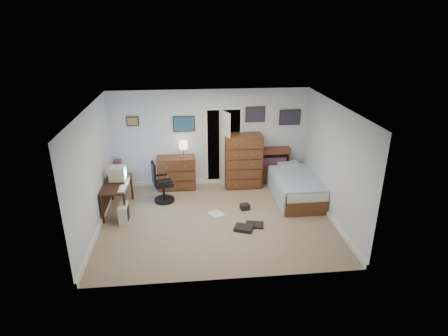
# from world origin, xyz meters

# --- Properties ---
(floor) EXTENTS (5.00, 4.00, 0.02)m
(floor) POSITION_xyz_m (0.00, 0.00, -0.01)
(floor) COLOR tan
(floor) RESTS_ON ground
(computer_desk) EXTENTS (0.55, 1.19, 0.68)m
(computer_desk) POSITION_xyz_m (-2.28, 0.68, 0.53)
(computer_desk) COLOR #331A11
(computer_desk) RESTS_ON floor
(crt_monitor) EXTENTS (0.36, 0.33, 0.33)m
(crt_monitor) POSITION_xyz_m (-2.18, 0.83, 0.85)
(crt_monitor) COLOR beige
(crt_monitor) RESTS_ON computer_desk
(keyboard) EXTENTS (0.14, 0.36, 0.02)m
(keyboard) POSITION_xyz_m (-2.02, 0.33, 0.69)
(keyboard) COLOR beige
(keyboard) RESTS_ON computer_desk
(pc_tower) EXTENTS (0.19, 0.38, 0.41)m
(pc_tower) POSITION_xyz_m (-2.00, 0.13, 0.21)
(pc_tower) COLOR beige
(pc_tower) RESTS_ON floor
(office_chair) EXTENTS (0.59, 0.59, 1.01)m
(office_chair) POSITION_xyz_m (-1.24, 1.03, 0.39)
(office_chair) COLOR black
(office_chair) RESTS_ON floor
(media_stack) EXTENTS (0.18, 0.18, 0.86)m
(media_stack) POSITION_xyz_m (-2.32, 1.66, 0.43)
(media_stack) COLOR maroon
(media_stack) RESTS_ON floor
(low_dresser) EXTENTS (0.96, 0.50, 0.85)m
(low_dresser) POSITION_xyz_m (-0.89, 1.77, 0.42)
(low_dresser) COLOR brown
(low_dresser) RESTS_ON floor
(table_lamp) EXTENTS (0.22, 0.22, 0.41)m
(table_lamp) POSITION_xyz_m (-0.69, 1.77, 1.15)
(table_lamp) COLOR gold
(table_lamp) RESTS_ON low_dresser
(doorway) EXTENTS (0.96, 1.12, 2.05)m
(doorway) POSITION_xyz_m (0.35, 2.27, 1.00)
(doorway) COLOR black
(doorway) RESTS_ON floor
(tall_dresser) EXTENTS (0.96, 0.58, 1.40)m
(tall_dresser) POSITION_xyz_m (0.82, 1.75, 0.70)
(tall_dresser) COLOR brown
(tall_dresser) RESTS_ON floor
(headboard_bookcase) EXTENTS (1.09, 0.29, 0.97)m
(headboard_bookcase) POSITION_xyz_m (1.53, 1.86, 0.52)
(headboard_bookcase) COLOR brown
(headboard_bookcase) RESTS_ON floor
(bed) EXTENTS (1.06, 1.95, 0.64)m
(bed) POSITION_xyz_m (1.99, 0.92, 0.30)
(bed) COLOR brown
(bed) RESTS_ON floor
(wall_posters) EXTENTS (4.38, 0.04, 0.60)m
(wall_posters) POSITION_xyz_m (0.57, 1.98, 1.75)
(wall_posters) COLOR #331E11
(wall_posters) RESTS_ON floor
(floor_clutter) EXTENTS (1.19, 1.19, 0.13)m
(floor_clutter) POSITION_xyz_m (0.50, -0.10, 0.04)
(floor_clutter) COLOR black
(floor_clutter) RESTS_ON floor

